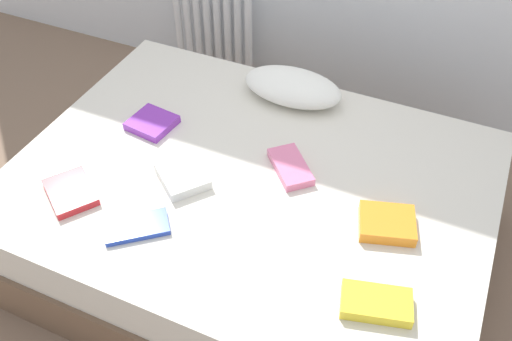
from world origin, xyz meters
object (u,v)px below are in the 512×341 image
at_px(textbook_pink, 290,167).
at_px(textbook_orange, 387,223).
at_px(textbook_yellow, 376,303).
at_px(textbook_white, 183,176).
at_px(textbook_red, 71,192).
at_px(textbook_purple, 152,123).
at_px(pillow, 293,87).
at_px(textbook_blue, 137,227).
at_px(bed, 251,215).
at_px(radiator, 212,26).

relative_size(textbook_pink, textbook_orange, 1.15).
bearing_deg(textbook_yellow, textbook_white, 148.92).
relative_size(textbook_red, textbook_yellow, 0.95).
distance_m(textbook_pink, textbook_purple, 0.68).
xyz_separation_m(pillow, textbook_white, (-0.21, -0.70, -0.05)).
bearing_deg(textbook_blue, textbook_white, 45.59).
bearing_deg(textbook_red, bed, 68.74).
bearing_deg(pillow, textbook_orange, -44.38).
height_order(pillow, textbook_blue, pillow).
bearing_deg(textbook_purple, pillow, 49.12).
xyz_separation_m(textbook_red, textbook_purple, (0.07, 0.51, 0.00)).
xyz_separation_m(textbook_pink, textbook_yellow, (0.50, -0.50, 0.00)).
xyz_separation_m(textbook_white, textbook_yellow, (0.89, -0.26, 0.00)).
distance_m(textbook_yellow, textbook_purple, 1.29).
height_order(pillow, textbook_pink, pillow).
bearing_deg(textbook_orange, textbook_purple, 155.30).
bearing_deg(textbook_white, textbook_blue, -56.85).
bearing_deg(textbook_purple, textbook_yellow, -16.16).
relative_size(bed, textbook_white, 9.59).
relative_size(bed, textbook_orange, 9.64).
height_order(radiator, textbook_purple, radiator).
bearing_deg(textbook_blue, textbook_pink, 13.62).
bearing_deg(textbook_red, textbook_white, 70.73).
xyz_separation_m(radiator, textbook_white, (0.57, -1.34, 0.14)).
bearing_deg(textbook_blue, radiator, 69.23).
bearing_deg(textbook_white, textbook_red, -105.89).
distance_m(pillow, textbook_yellow, 1.18).
xyz_separation_m(radiator, textbook_blue, (0.54, -1.64, 0.13)).
distance_m(textbook_blue, textbook_purple, 0.61).
xyz_separation_m(pillow, textbook_yellow, (0.68, -0.97, -0.05)).
height_order(textbook_white, textbook_purple, textbook_white).
relative_size(radiator, textbook_purple, 3.00).
xyz_separation_m(radiator, textbook_orange, (1.40, -1.25, 0.14)).
distance_m(textbook_pink, textbook_yellow, 0.71).
height_order(bed, textbook_white, textbook_white).
bearing_deg(textbook_orange, pillow, 118.70).
distance_m(bed, textbook_orange, 0.65).
distance_m(radiator, textbook_blue, 1.73).
bearing_deg(textbook_blue, textbook_orange, -14.31).
relative_size(textbook_pink, textbook_red, 1.07).
height_order(radiator, textbook_white, radiator).
bearing_deg(radiator, bed, -55.94).
distance_m(radiator, pillow, 1.02).
bearing_deg(textbook_yellow, textbook_orange, 84.44).
height_order(pillow, textbook_red, pillow).
xyz_separation_m(bed, textbook_yellow, (0.64, -0.41, 0.28)).
height_order(textbook_orange, textbook_yellow, textbook_orange).
relative_size(textbook_orange, textbook_blue, 0.86).
relative_size(textbook_yellow, textbook_blue, 0.98).
distance_m(bed, textbook_white, 0.39).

